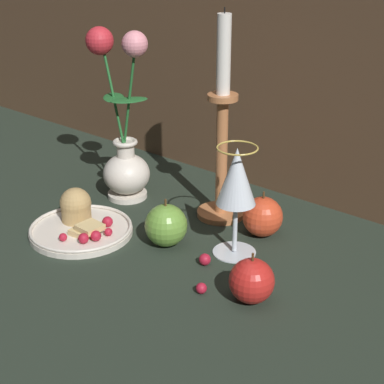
{
  "coord_description": "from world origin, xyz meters",
  "views": [
    {
      "loc": [
        0.68,
        -0.72,
        0.53
      ],
      "look_at": [
        0.07,
        0.02,
        0.1
      ],
      "focal_mm": 60.0,
      "sensor_mm": 36.0,
      "label": 1
    }
  ],
  "objects_px": {
    "wine_glass": "(236,181)",
    "candlestick": "(222,140)",
    "apple_near_glass": "(166,225)",
    "apple_beside_vase": "(263,217)",
    "apple_at_table_edge": "(252,281)",
    "plate_with_pastries": "(80,222)",
    "vase": "(124,143)"
  },
  "relations": [
    {
      "from": "apple_beside_vase",
      "to": "apple_at_table_edge",
      "type": "relative_size",
      "value": 1.04
    },
    {
      "from": "plate_with_pastries",
      "to": "apple_at_table_edge",
      "type": "distance_m",
      "value": 0.36
    },
    {
      "from": "candlestick",
      "to": "apple_near_glass",
      "type": "relative_size",
      "value": 4.46
    },
    {
      "from": "vase",
      "to": "wine_glass",
      "type": "relative_size",
      "value": 1.76
    },
    {
      "from": "apple_beside_vase",
      "to": "plate_with_pastries",
      "type": "bearing_deg",
      "value": -142.29
    },
    {
      "from": "wine_glass",
      "to": "candlestick",
      "type": "relative_size",
      "value": 0.5
    },
    {
      "from": "plate_with_pastries",
      "to": "apple_at_table_edge",
      "type": "xyz_separation_m",
      "value": [
        0.36,
        0.02,
        0.02
      ]
    },
    {
      "from": "vase",
      "to": "wine_glass",
      "type": "bearing_deg",
      "value": -8.28
    },
    {
      "from": "plate_with_pastries",
      "to": "candlestick",
      "type": "relative_size",
      "value": 0.48
    },
    {
      "from": "plate_with_pastries",
      "to": "wine_glass",
      "type": "height_order",
      "value": "wine_glass"
    },
    {
      "from": "wine_glass",
      "to": "apple_beside_vase",
      "type": "xyz_separation_m",
      "value": [
        -0.0,
        0.08,
        -0.09
      ]
    },
    {
      "from": "candlestick",
      "to": "apple_at_table_edge",
      "type": "height_order",
      "value": "candlestick"
    },
    {
      "from": "candlestick",
      "to": "apple_near_glass",
      "type": "distance_m",
      "value": 0.19
    },
    {
      "from": "candlestick",
      "to": "apple_near_glass",
      "type": "xyz_separation_m",
      "value": [
        -0.0,
        -0.15,
        -0.11
      ]
    },
    {
      "from": "plate_with_pastries",
      "to": "apple_beside_vase",
      "type": "relative_size",
      "value": 2.19
    },
    {
      "from": "vase",
      "to": "plate_with_pastries",
      "type": "distance_m",
      "value": 0.19
    },
    {
      "from": "vase",
      "to": "apple_at_table_edge",
      "type": "xyz_separation_m",
      "value": [
        0.4,
        -0.14,
        -0.08
      ]
    },
    {
      "from": "wine_glass",
      "to": "apple_at_table_edge",
      "type": "bearing_deg",
      "value": -43.73
    },
    {
      "from": "apple_beside_vase",
      "to": "candlestick",
      "type": "bearing_deg",
      "value": 172.27
    },
    {
      "from": "plate_with_pastries",
      "to": "wine_glass",
      "type": "bearing_deg",
      "value": 24.11
    },
    {
      "from": "vase",
      "to": "apple_near_glass",
      "type": "height_order",
      "value": "vase"
    },
    {
      "from": "apple_near_glass",
      "to": "plate_with_pastries",
      "type": "bearing_deg",
      "value": -157.1
    },
    {
      "from": "candlestick",
      "to": "plate_with_pastries",
      "type": "bearing_deg",
      "value": -125.81
    },
    {
      "from": "plate_with_pastries",
      "to": "candlestick",
      "type": "height_order",
      "value": "candlestick"
    },
    {
      "from": "apple_beside_vase",
      "to": "apple_at_table_edge",
      "type": "xyz_separation_m",
      "value": [
        0.1,
        -0.18,
        -0.0
      ]
    },
    {
      "from": "plate_with_pastries",
      "to": "apple_beside_vase",
      "type": "height_order",
      "value": "apple_beside_vase"
    },
    {
      "from": "wine_glass",
      "to": "candlestick",
      "type": "bearing_deg",
      "value": 136.96
    },
    {
      "from": "apple_beside_vase",
      "to": "apple_near_glass",
      "type": "height_order",
      "value": "apple_near_glass"
    },
    {
      "from": "plate_with_pastries",
      "to": "wine_glass",
      "type": "relative_size",
      "value": 0.97
    },
    {
      "from": "apple_near_glass",
      "to": "candlestick",
      "type": "bearing_deg",
      "value": 88.75
    },
    {
      "from": "vase",
      "to": "apple_at_table_edge",
      "type": "distance_m",
      "value": 0.43
    },
    {
      "from": "wine_glass",
      "to": "candlestick",
      "type": "distance_m",
      "value": 0.14
    }
  ]
}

